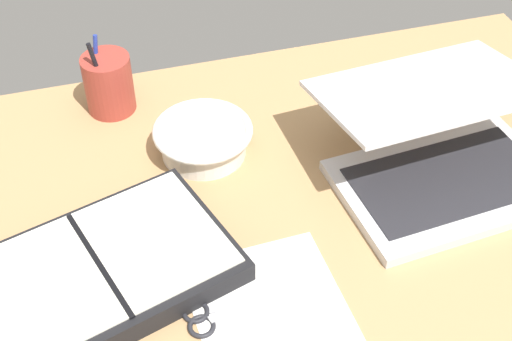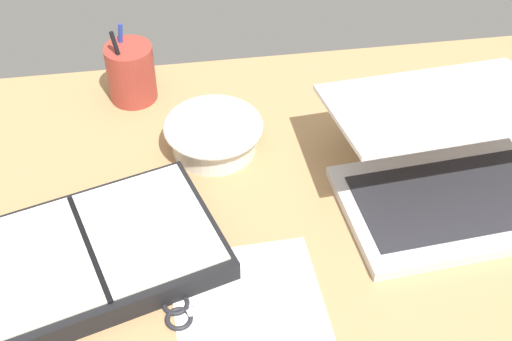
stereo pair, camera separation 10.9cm
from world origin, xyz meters
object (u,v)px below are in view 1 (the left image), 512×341
(bowl, at_px, (203,139))
(planner, at_px, (100,271))
(pen_cup, at_px, (109,84))
(scissors, at_px, (209,316))
(laptop, at_px, (441,151))

(bowl, height_order, planner, bowl)
(bowl, xyz_separation_m, pen_cup, (-0.13, 0.17, 0.02))
(planner, bearing_deg, bowl, 31.38)
(pen_cup, distance_m, scissors, 0.51)
(laptop, bearing_deg, scissors, -162.73)
(pen_cup, height_order, scissors, pen_cup)
(pen_cup, bearing_deg, scissors, -83.01)
(laptop, distance_m, planner, 0.57)
(pen_cup, bearing_deg, bowl, -51.76)
(pen_cup, height_order, planner, pen_cup)
(bowl, relative_size, pen_cup, 1.11)
(bowl, distance_m, pen_cup, 0.22)
(bowl, xyz_separation_m, planner, (-0.20, -0.23, -0.01))
(laptop, distance_m, bowl, 0.39)
(bowl, distance_m, scissors, 0.35)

